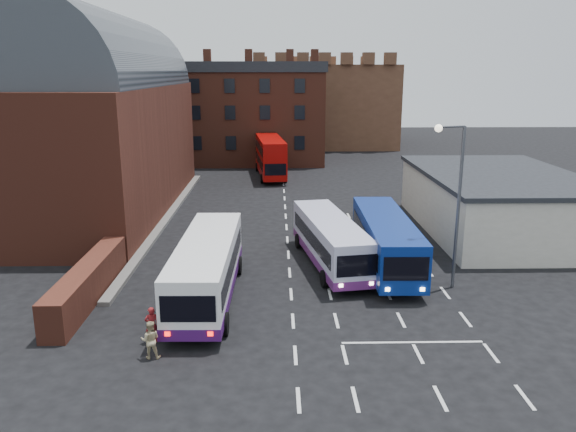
{
  "coord_description": "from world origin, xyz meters",
  "views": [
    {
      "loc": [
        -0.74,
        -24.56,
        11.17
      ],
      "look_at": [
        0.0,
        10.0,
        2.2
      ],
      "focal_mm": 35.0,
      "sensor_mm": 36.0,
      "label": 1
    }
  ],
  "objects_px": {
    "bus_white_outbound": "(207,265)",
    "bus_blue": "(386,238)",
    "bus_red_double": "(270,156)",
    "bus_white_inbound": "(330,238)",
    "street_lamp": "(455,192)",
    "pedestrian_red": "(152,325)",
    "pedestrian_beige": "(150,340)"
  },
  "relations": [
    {
      "from": "bus_blue",
      "to": "pedestrian_red",
      "type": "xyz_separation_m",
      "value": [
        -11.61,
        -9.11,
        -0.98
      ]
    },
    {
      "from": "bus_white_outbound",
      "to": "bus_red_double",
      "type": "relative_size",
      "value": 1.05
    },
    {
      "from": "bus_blue",
      "to": "pedestrian_red",
      "type": "relative_size",
      "value": 6.93
    },
    {
      "from": "bus_white_outbound",
      "to": "bus_blue",
      "type": "height_order",
      "value": "bus_white_outbound"
    },
    {
      "from": "bus_white_outbound",
      "to": "pedestrian_red",
      "type": "bearing_deg",
      "value": -110.4
    },
    {
      "from": "bus_red_double",
      "to": "bus_white_inbound",
      "type": "bearing_deg",
      "value": 91.61
    },
    {
      "from": "bus_red_double",
      "to": "street_lamp",
      "type": "xyz_separation_m",
      "value": [
        9.67,
        -32.23,
        2.97
      ]
    },
    {
      "from": "bus_white_inbound",
      "to": "pedestrian_beige",
      "type": "xyz_separation_m",
      "value": [
        -8.2,
        -10.87,
        -0.87
      ]
    },
    {
      "from": "pedestrian_beige",
      "to": "bus_white_outbound",
      "type": "bearing_deg",
      "value": -107.65
    },
    {
      "from": "street_lamp",
      "to": "pedestrian_red",
      "type": "height_order",
      "value": "street_lamp"
    },
    {
      "from": "bus_blue",
      "to": "bus_red_double",
      "type": "xyz_separation_m",
      "value": [
        -6.94,
        28.94,
        0.47
      ]
    },
    {
      "from": "bus_white_inbound",
      "to": "street_lamp",
      "type": "distance_m",
      "value": 7.83
    },
    {
      "from": "bus_white_outbound",
      "to": "pedestrian_beige",
      "type": "relative_size",
      "value": 7.14
    },
    {
      "from": "bus_white_outbound",
      "to": "pedestrian_red",
      "type": "xyz_separation_m",
      "value": [
        -1.8,
        -4.62,
        -1.01
      ]
    },
    {
      "from": "bus_white_inbound",
      "to": "bus_blue",
      "type": "xyz_separation_m",
      "value": [
        3.18,
        -0.41,
        0.12
      ]
    },
    {
      "from": "bus_red_double",
      "to": "street_lamp",
      "type": "bearing_deg",
      "value": 100.8
    },
    {
      "from": "bus_white_outbound",
      "to": "street_lamp",
      "type": "height_order",
      "value": "street_lamp"
    },
    {
      "from": "bus_red_double",
      "to": "pedestrian_red",
      "type": "height_order",
      "value": "bus_red_double"
    },
    {
      "from": "bus_white_outbound",
      "to": "street_lamp",
      "type": "relative_size",
      "value": 1.3
    },
    {
      "from": "pedestrian_beige",
      "to": "bus_red_double",
      "type": "bearing_deg",
      "value": -99.27
    },
    {
      "from": "bus_white_outbound",
      "to": "bus_white_inbound",
      "type": "relative_size",
      "value": 1.07
    },
    {
      "from": "bus_white_outbound",
      "to": "bus_blue",
      "type": "distance_m",
      "value": 10.78
    },
    {
      "from": "pedestrian_red",
      "to": "pedestrian_beige",
      "type": "height_order",
      "value": "pedestrian_red"
    },
    {
      "from": "bus_white_inbound",
      "to": "bus_blue",
      "type": "bearing_deg",
      "value": 163.29
    },
    {
      "from": "bus_blue",
      "to": "bus_red_double",
      "type": "bearing_deg",
      "value": -75.71
    },
    {
      "from": "pedestrian_red",
      "to": "pedestrian_beige",
      "type": "bearing_deg",
      "value": 80.77
    },
    {
      "from": "street_lamp",
      "to": "pedestrian_beige",
      "type": "height_order",
      "value": "street_lamp"
    },
    {
      "from": "street_lamp",
      "to": "pedestrian_beige",
      "type": "bearing_deg",
      "value": -153.07
    },
    {
      "from": "pedestrian_red",
      "to": "bus_white_outbound",
      "type": "bearing_deg",
      "value": -130.16
    },
    {
      "from": "bus_white_outbound",
      "to": "street_lamp",
      "type": "bearing_deg",
      "value": 6.38
    },
    {
      "from": "bus_red_double",
      "to": "pedestrian_beige",
      "type": "bearing_deg",
      "value": 77.68
    },
    {
      "from": "bus_blue",
      "to": "bus_white_outbound",
      "type": "bearing_deg",
      "value": 25.39
    }
  ]
}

